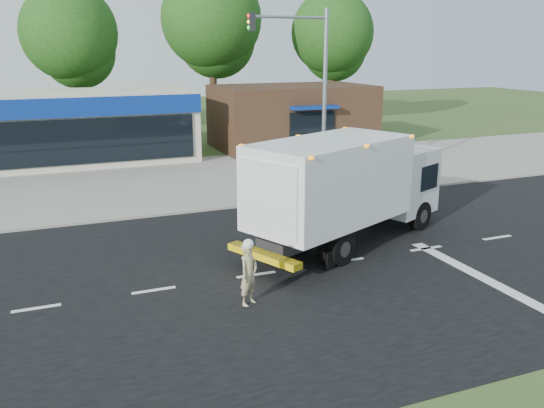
# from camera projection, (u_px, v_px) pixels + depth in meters

# --- Properties ---
(ground) EXTENTS (120.00, 120.00, 0.00)m
(ground) POSITION_uv_depth(u_px,v_px,m) (346.00, 261.00, 17.94)
(ground) COLOR #385123
(ground) RESTS_ON ground
(road_asphalt) EXTENTS (60.00, 14.00, 0.02)m
(road_asphalt) POSITION_uv_depth(u_px,v_px,m) (346.00, 261.00, 17.94)
(road_asphalt) COLOR black
(road_asphalt) RESTS_ON ground
(sidewalk) EXTENTS (60.00, 2.40, 0.12)m
(sidewalk) POSITION_uv_depth(u_px,v_px,m) (255.00, 197.00, 25.26)
(sidewalk) COLOR gray
(sidewalk) RESTS_ON ground
(parking_apron) EXTENTS (60.00, 9.00, 0.02)m
(parking_apron) POSITION_uv_depth(u_px,v_px,m) (217.00, 172.00, 30.45)
(parking_apron) COLOR gray
(parking_apron) RESTS_ON ground
(lane_markings) EXTENTS (55.20, 7.00, 0.01)m
(lane_markings) POSITION_uv_depth(u_px,v_px,m) (408.00, 270.00, 17.22)
(lane_markings) COLOR silver
(lane_markings) RESTS_ON road_asphalt
(ems_box_truck) EXTENTS (8.58, 5.71, 3.66)m
(ems_box_truck) POSITION_uv_depth(u_px,v_px,m) (346.00, 183.00, 19.00)
(ems_box_truck) COLOR black
(ems_box_truck) RESTS_ON ground
(emergency_worker) EXTENTS (0.73, 0.68, 1.79)m
(emergency_worker) POSITION_uv_depth(u_px,v_px,m) (249.00, 273.00, 14.74)
(emergency_worker) COLOR tan
(emergency_worker) RESTS_ON ground
(retail_strip_mall) EXTENTS (18.00, 6.20, 4.00)m
(retail_strip_mall) POSITION_uv_depth(u_px,v_px,m) (30.00, 129.00, 31.98)
(retail_strip_mall) COLOR beige
(retail_strip_mall) RESTS_ON ground
(brown_storefront) EXTENTS (10.00, 6.70, 4.00)m
(brown_storefront) POSITION_uv_depth(u_px,v_px,m) (292.00, 116.00, 37.79)
(brown_storefront) COLOR #382316
(brown_storefront) RESTS_ON ground
(traffic_signal_pole) EXTENTS (3.51, 0.25, 8.00)m
(traffic_signal_pole) POSITION_uv_depth(u_px,v_px,m) (311.00, 84.00, 24.27)
(traffic_signal_pole) COLOR gray
(traffic_signal_pole) RESTS_ON ground
(background_trees) EXTENTS (36.77, 7.39, 12.10)m
(background_trees) POSITION_uv_depth(u_px,v_px,m) (145.00, 33.00, 40.85)
(background_trees) COLOR #332114
(background_trees) RESTS_ON ground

